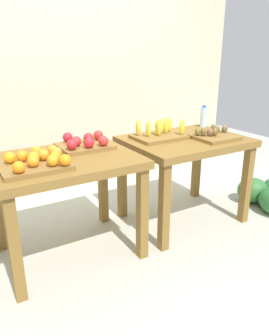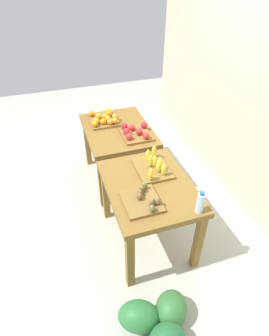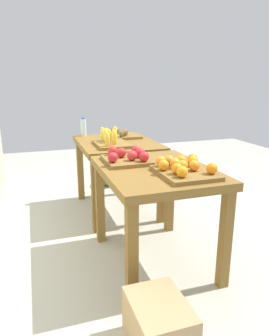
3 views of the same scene
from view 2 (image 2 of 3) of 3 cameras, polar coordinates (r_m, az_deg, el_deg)
The scene contains 11 objects.
ground_plane at distance 3.62m, azimuth -0.56°, elevation -7.23°, with size 8.00×8.00×0.00m, color #B1B2A5.
back_wall at distance 3.39m, azimuth 22.59°, elevation 16.90°, with size 4.40×0.12×3.00m, color beige.
display_table_left at distance 3.62m, azimuth -3.34°, elevation 6.38°, with size 1.04×0.80×0.79m.
display_table_right at distance 2.77m, azimuth 2.89°, elevation -5.20°, with size 1.04×0.80×0.79m.
orange_bin at distance 3.71m, azimuth -6.14°, elevation 9.84°, with size 0.44×0.37×0.11m.
apple_bin at distance 3.39m, azimuth 0.14°, elevation 7.17°, with size 0.41×0.36×0.11m.
banana_crate at distance 2.84m, azimuth 3.75°, elevation 0.36°, with size 0.44×0.32×0.17m.
kiwi_bin at distance 2.49m, azimuth 1.69°, elevation -6.47°, with size 0.37×0.32×0.10m.
water_bottle at distance 2.43m, azimuth 13.12°, elevation -6.87°, with size 0.07×0.07×0.22m.
watermelon_pile at distance 2.66m, azimuth 4.87°, elevation -28.46°, with size 0.62×0.70×0.27m.
cardboard_produce_box at distance 4.64m, azimuth -2.21°, elevation 6.38°, with size 0.40×0.30×0.28m, color tan.
Camera 2 is at (2.44, -0.76, 2.56)m, focal length 30.23 mm.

